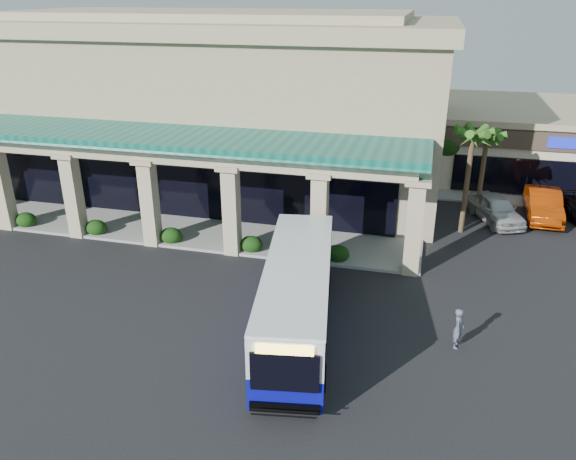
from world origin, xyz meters
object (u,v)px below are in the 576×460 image
(pedestrian, at_px, (458,328))
(car_silver, at_px, (496,209))
(car_white, at_px, (543,205))
(transit_bus, at_px, (297,298))

(pedestrian, distance_m, car_silver, 13.86)
(car_silver, xyz_separation_m, car_white, (2.76, 1.25, 0.07))
(pedestrian, bearing_deg, car_silver, -1.16)
(pedestrian, relative_size, car_silver, 0.35)
(transit_bus, height_order, car_silver, transit_bus)
(transit_bus, xyz_separation_m, car_silver, (8.57, 14.10, -0.71))
(transit_bus, bearing_deg, pedestrian, -4.95)
(transit_bus, height_order, car_white, transit_bus)
(car_white, bearing_deg, car_silver, -153.42)
(car_silver, bearing_deg, transit_bus, -143.59)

